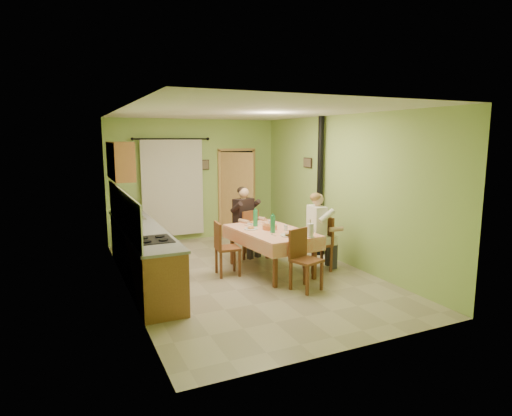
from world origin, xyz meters
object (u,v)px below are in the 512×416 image
dining_table (271,251)px  man_right (318,222)px  chair_near (305,272)px  chair_left (227,259)px  man_far (244,214)px  stove_flue (319,205)px  chair_right (318,254)px  chair_far (245,243)px

dining_table → man_right: 0.99m
chair_near → chair_left: chair_near is taller
man_right → man_far: bearing=37.7°
chair_near → stove_flue: bearing=-146.5°
man_far → stove_flue: bearing=-35.1°
chair_left → stove_flue: 2.38m
chair_right → man_right: man_right is taller
dining_table → stove_flue: size_ratio=0.67×
dining_table → man_right: size_ratio=1.34×
chair_near → chair_left: 1.48m
chair_near → man_far: bearing=-105.1°
dining_table → chair_near: size_ratio=1.94×
chair_far → chair_near: 2.15m
chair_right → man_right: bearing=90.0°
chair_near → chair_right: bearing=-151.7°
dining_table → man_right: man_right is taller
chair_right → man_right: size_ratio=0.71×
man_right → chair_near: bearing=143.0°
chair_far → chair_near: size_ratio=1.00×
chair_far → man_right: size_ratio=0.69×
chair_far → chair_left: (-0.75, -0.94, -0.00)m
chair_left → stove_flue: stove_flue is taller
chair_near → chair_right: (0.75, 0.79, 0.00)m
chair_right → man_right: 0.59m
chair_left → stove_flue: size_ratio=0.34×
dining_table → chair_right: chair_right is taller
chair_right → stove_flue: 1.32m
chair_right → chair_left: 1.66m
man_far → chair_near: bearing=-105.1°
chair_right → man_far: man_far is taller
chair_far → chair_near: (0.12, -2.14, -0.00)m
man_far → man_right: size_ratio=1.00×
chair_near → stove_flue: size_ratio=0.34×
man_far → stove_flue: 1.54m
man_far → stove_flue: size_ratio=0.50×
chair_far → man_right: man_right is taller
stove_flue → man_far: bearing=163.1°
chair_right → chair_left: size_ratio=1.04×
dining_table → chair_near: (0.07, -1.07, -0.09)m
dining_table → chair_right: bearing=-25.0°
man_right → stove_flue: stove_flue is taller
chair_left → chair_near: bearing=41.1°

